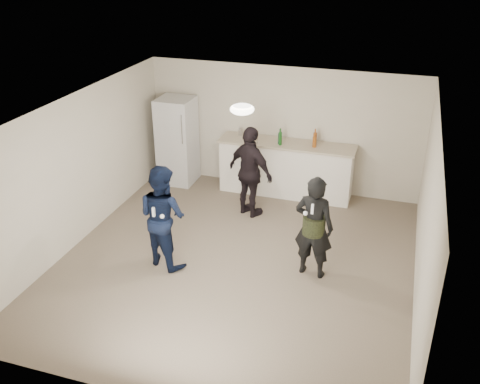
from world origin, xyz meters
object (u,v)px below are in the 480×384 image
(counter, at_px, (286,170))
(woman, at_px, (314,227))
(man, at_px, (163,216))
(spectator, at_px, (251,172))
(shaker, at_px, (240,131))
(fridge, at_px, (177,141))

(counter, bearing_deg, woman, -68.43)
(man, bearing_deg, spectator, -91.87)
(counter, relative_size, shaker, 15.29)
(fridge, bearing_deg, shaker, 9.47)
(spectator, bearing_deg, woman, 160.05)
(fridge, xyz_separation_m, spectator, (1.88, -0.99, -0.04))
(shaker, relative_size, man, 0.10)
(counter, relative_size, woman, 1.58)
(woman, bearing_deg, fridge, -29.73)
(woman, bearing_deg, man, 17.68)
(counter, xyz_separation_m, shaker, (-0.99, 0.15, 0.65))
(counter, height_order, spectator, spectator)
(fridge, height_order, woman, fridge)
(fridge, bearing_deg, woman, -37.52)
(shaker, bearing_deg, spectator, -64.50)
(counter, relative_size, spectator, 1.52)
(fridge, bearing_deg, man, -70.48)
(counter, height_order, shaker, shaker)
(spectator, bearing_deg, counter, -84.15)
(counter, bearing_deg, spectator, -111.30)
(shaker, bearing_deg, woman, -53.80)
(man, xyz_separation_m, woman, (2.28, 0.40, -0.02))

